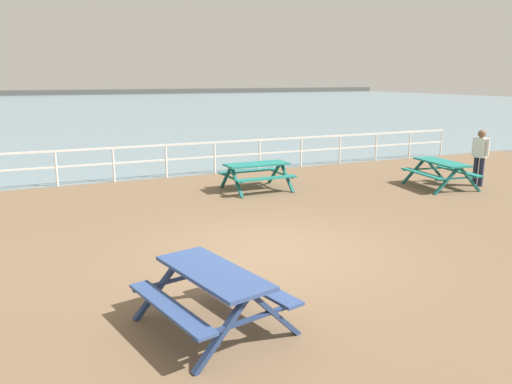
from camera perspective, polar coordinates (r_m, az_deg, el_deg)
The scene contains 8 objects.
ground_plane at distance 9.42m, azimuth 1.77°, elevation -7.33°, with size 30.00×24.00×0.20m, color brown.
sea_band at distance 60.91m, azimuth -20.71°, elevation 9.05°, with size 142.00×90.00×0.01m, color gray.
distant_shoreline at distance 103.82m, azimuth -22.34°, elevation 10.15°, with size 142.00×6.00×1.80m, color #4C4C47.
seaward_railing at distance 16.35m, azimuth -10.17°, elevation 4.16°, with size 23.07×0.07×1.08m.
picnic_table_near_right at distance 15.62m, azimuth 20.23°, elevation 2.59°, with size 1.74×1.98×0.80m.
picnic_table_mid_centre at distance 6.51m, azimuth -4.85°, elevation -10.40°, with size 1.87×2.09×0.80m.
picnic_table_far_left at distance 14.31m, azimuth 0.07°, elevation 2.52°, with size 1.84×1.58×0.80m.
visitor at distance 16.25m, azimuth 24.02°, elevation 3.94°, with size 0.28×0.52×1.66m.
Camera 1 is at (-3.88, -7.95, 3.15)m, focal length 35.34 mm.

